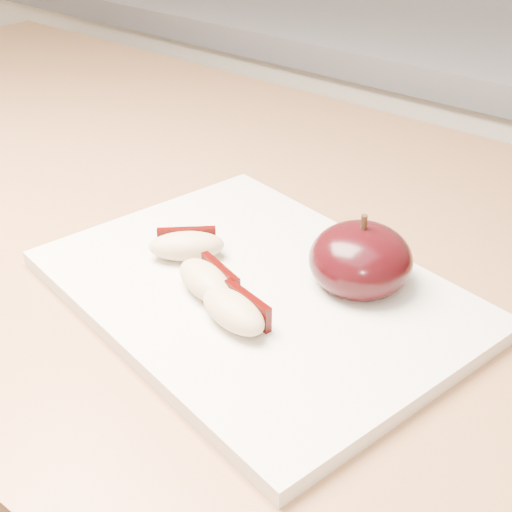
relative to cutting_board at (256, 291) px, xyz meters
The scene contains 5 objects.
cutting_board is the anchor object (origin of this frame).
apple_half 0.08m from the cutting_board, 42.01° to the left, with size 0.10×0.10×0.06m.
apple_wedge_a 0.07m from the cutting_board, behind, with size 0.06×0.06×0.02m.
apple_wedge_b 0.04m from the cutting_board, 124.43° to the right, with size 0.06×0.04×0.02m.
apple_wedge_c 0.05m from the cutting_board, 68.01° to the right, with size 0.06×0.04×0.02m.
Camera 1 is at (0.31, 0.07, 1.21)m, focal length 50.00 mm.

